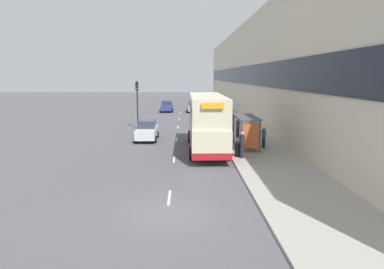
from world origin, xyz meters
The scene contains 20 objects.
ground_plane centered at (0.00, 0.00, 0.00)m, with size 220.00×220.00×0.00m, color #515156.
pavement centered at (6.50, 38.50, 0.07)m, with size 5.00×93.00×0.14m.
terrace_facade centered at (10.49, 38.50, 6.52)m, with size 3.10×93.00×13.06m.
lane_mark_0 centered at (0.00, 1.94, 0.01)m, with size 0.12×2.00×0.01m.
lane_mark_1 centered at (0.00, 9.58, 0.01)m, with size 0.12×2.00×0.01m.
lane_mark_2 centered at (0.00, 17.21, 0.01)m, with size 0.12×2.00×0.01m.
lane_mark_3 centered at (0.00, 24.85, 0.01)m, with size 0.12×2.00×0.01m.
lane_mark_4 centered at (0.00, 32.49, 0.01)m, with size 0.12×2.00×0.01m.
lane_mark_5 centered at (0.00, 40.12, 0.01)m, with size 0.12×2.00×0.01m.
bus_shelter centered at (5.77, 12.52, 1.88)m, with size 1.60×4.20×2.48m.
double_decker_bus_near centered at (2.47, 12.41, 2.28)m, with size 2.85×10.44×4.30m.
car_0 centered at (-2.15, 42.00, 0.89)m, with size 2.00×4.34×1.80m.
car_1 centered at (-2.67, 16.93, 0.89)m, with size 1.91×4.15×1.80m.
car_2 centered at (3.15, 35.08, 0.86)m, with size 1.95×4.04×1.75m.
car_3 centered at (2.24, 41.33, 0.88)m, with size 2.09×4.46×1.77m.
pedestrian_at_shelter centered at (4.71, 9.32, 1.08)m, with size 0.36×0.36×1.83m.
pedestrian_1 centered at (5.69, 17.52, 1.03)m, with size 0.35×0.35×1.75m.
pedestrian_2 centered at (6.99, 12.68, 0.99)m, with size 0.33×0.33×1.67m.
litter_bin centered at (4.55, 9.72, 0.67)m, with size 0.55×0.55×1.05m.
traffic_light_far_kerb centered at (-4.40, 23.64, 3.49)m, with size 0.30×0.32×5.22m.
Camera 1 is at (0.75, -13.75, 5.76)m, focal length 32.00 mm.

